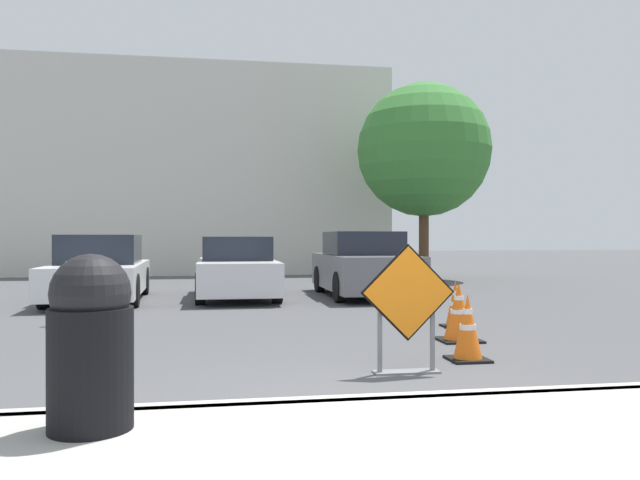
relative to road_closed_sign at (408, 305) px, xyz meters
name	(u,v)px	position (x,y,z in m)	size (l,w,h in m)	color
ground_plane	(263,296)	(-0.80, 8.65, -0.70)	(96.00, 96.00, 0.00)	#4C4C4F
sidewalk_strip	(412,466)	(-0.80, -2.61, -0.63)	(22.43, 2.53, 0.14)	#ADAAA3
curb_lip	(361,406)	(-0.80, -1.35, -0.63)	(22.43, 0.20, 0.14)	#ADAAA3
road_closed_sign	(408,305)	(0.00, 0.00, 0.00)	(0.97, 0.20, 1.31)	black
traffic_cone_nearest	(468,328)	(0.86, 0.54, -0.33)	(0.43, 0.43, 0.75)	black
traffic_cone_second	(459,313)	(1.27, 1.80, -0.32)	(0.54, 0.54, 0.77)	black
traffic_cone_third	(455,304)	(1.71, 3.02, -0.35)	(0.39, 0.39, 0.72)	black
parked_car_nearest	(100,270)	(-4.37, 8.05, -0.04)	(1.98, 4.64, 1.43)	white
parked_car_second	(237,269)	(-1.43, 8.22, -0.05)	(1.78, 4.14, 1.39)	silver
parked_car_third	(364,266)	(1.50, 8.17, 0.01)	(1.86, 4.13, 1.51)	slate
trash_bin	(91,341)	(-2.68, -1.85, 0.01)	(0.53, 0.53, 1.12)	black
bollard_nearest	(68,291)	(-4.19, 4.27, -0.17)	(0.12, 0.12, 1.00)	gray
building_facade_backdrop	(175,174)	(-3.51, 19.20, 3.20)	(16.30, 5.00, 7.79)	beige
street_tree_behind_lot	(424,150)	(4.75, 13.36, 3.51)	(4.31, 4.31, 6.37)	#513823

